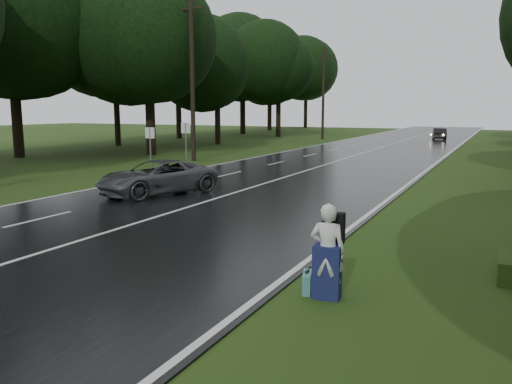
% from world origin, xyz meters
% --- Properties ---
extents(ground, '(160.00, 160.00, 0.00)m').
position_xyz_m(ground, '(0.00, 0.00, 0.00)').
color(ground, '#263F12').
rests_on(ground, ground).
extents(road, '(12.00, 140.00, 0.04)m').
position_xyz_m(road, '(0.00, 20.00, 0.02)').
color(road, black).
rests_on(road, ground).
extents(lane_center, '(0.12, 140.00, 0.01)m').
position_xyz_m(lane_center, '(0.00, 20.00, 0.04)').
color(lane_center, silver).
rests_on(lane_center, road).
extents(grey_car, '(3.82, 5.20, 1.31)m').
position_xyz_m(grey_car, '(-2.61, 7.40, 0.70)').
color(grey_car, '#45474A').
rests_on(grey_car, road).
extents(far_car, '(1.89, 3.88, 1.23)m').
position_xyz_m(far_car, '(3.14, 49.15, 0.65)').
color(far_car, black).
rests_on(far_car, road).
extents(hitchhiker, '(0.66, 0.61, 1.72)m').
position_xyz_m(hitchhiker, '(6.86, -0.42, 0.80)').
color(hitchhiker, silver).
rests_on(hitchhiker, ground).
extents(suitcase, '(0.29, 0.54, 0.37)m').
position_xyz_m(suitcase, '(6.43, -0.30, 0.18)').
color(suitcase, teal).
rests_on(suitcase, ground).
extents(utility_pole_mid, '(1.80, 0.28, 10.47)m').
position_xyz_m(utility_pole_mid, '(-8.50, 19.30, 0.00)').
color(utility_pole_mid, black).
rests_on(utility_pole_mid, ground).
extents(utility_pole_far, '(1.80, 0.28, 9.77)m').
position_xyz_m(utility_pole_far, '(-8.50, 45.21, 0.00)').
color(utility_pole_far, black).
rests_on(utility_pole_far, ground).
extents(road_sign_a, '(0.57, 0.10, 2.37)m').
position_xyz_m(road_sign_a, '(-7.20, 13.09, 0.00)').
color(road_sign_a, white).
rests_on(road_sign_a, ground).
extents(road_sign_b, '(0.61, 0.10, 2.53)m').
position_xyz_m(road_sign_b, '(-7.20, 16.45, 0.00)').
color(road_sign_b, white).
rests_on(road_sign_b, ground).
extents(tree_left_d, '(9.16, 9.16, 14.31)m').
position_xyz_m(tree_left_d, '(-13.76, 21.82, 0.00)').
color(tree_left_d, black).
rests_on(tree_left_d, ground).
extents(tree_left_e, '(7.83, 7.83, 12.23)m').
position_xyz_m(tree_left_e, '(-14.89, 33.52, 0.00)').
color(tree_left_e, black).
rests_on(tree_left_e, ground).
extents(tree_left_f, '(9.63, 9.63, 15.04)m').
position_xyz_m(tree_left_f, '(-14.92, 47.96, 0.00)').
color(tree_left_f, black).
rests_on(tree_left_f, ground).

